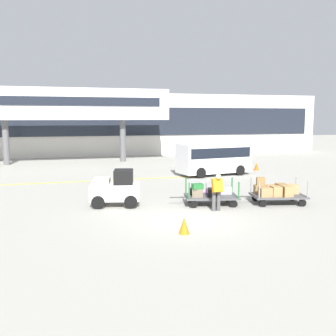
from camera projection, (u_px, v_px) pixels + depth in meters
name	position (u px, v px, depth m)	size (l,w,h in m)	color
ground_plane	(188.00, 220.00, 14.51)	(120.00, 120.00, 0.00)	#9E9B91
apron_lead_line	(85.00, 181.00, 23.20)	(14.16, 0.20, 0.01)	yellow
terminal_building	(108.00, 124.00, 38.96)	(46.12, 2.51, 6.23)	silver
jet_bridge	(43.00, 104.00, 31.47)	(19.34, 3.00, 6.22)	silver
baggage_tug	(116.00, 189.00, 16.67)	(2.28, 1.59, 1.58)	white
baggage_cart_lead	(209.00, 193.00, 16.98)	(3.08, 1.84, 1.10)	#4C4C4F
baggage_cart_middle	(276.00, 192.00, 17.15)	(3.08, 1.84, 1.15)	#4C4C4F
baggage_handler	(217.00, 190.00, 15.70)	(0.42, 0.45, 1.56)	#4C4C4C
shuttle_van	(214.00, 157.00, 25.69)	(5.04, 2.64, 2.10)	silver
safety_cone_near	(256.00, 167.00, 28.05)	(0.36, 0.36, 0.55)	#EA590F
safety_cone_far	(184.00, 226.00, 12.70)	(0.36, 0.36, 0.55)	orange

